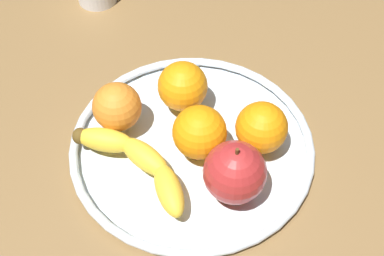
{
  "coord_description": "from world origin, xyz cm",
  "views": [
    {
      "loc": [
        -33.03,
        27.47,
        58.74
      ],
      "look_at": [
        0.0,
        0.0,
        4.8
      ],
      "focal_mm": 48.84,
      "sensor_mm": 36.0,
      "label": 1
    }
  ],
  "objects_px": {
    "apple": "(235,172)",
    "orange_front_right": "(262,128)",
    "orange_center": "(183,86)",
    "banana": "(136,161)",
    "orange_front_left": "(117,107)",
    "orange_back_right": "(201,131)",
    "fruit_bowl": "(192,146)"
  },
  "relations": [
    {
      "from": "apple",
      "to": "orange_front_right",
      "type": "relative_size",
      "value": 1.25
    },
    {
      "from": "orange_center",
      "to": "banana",
      "type": "bearing_deg",
      "value": 112.85
    },
    {
      "from": "orange_center",
      "to": "orange_front_left",
      "type": "height_order",
      "value": "orange_center"
    },
    {
      "from": "orange_center",
      "to": "apple",
      "type": "bearing_deg",
      "value": 164.17
    },
    {
      "from": "orange_front_right",
      "to": "apple",
      "type": "bearing_deg",
      "value": 112.17
    },
    {
      "from": "orange_back_right",
      "to": "orange_center",
      "type": "bearing_deg",
      "value": -22.97
    },
    {
      "from": "apple",
      "to": "orange_front_right",
      "type": "xyz_separation_m",
      "value": [
        0.03,
        -0.08,
        -0.0
      ]
    },
    {
      "from": "fruit_bowl",
      "to": "banana",
      "type": "height_order",
      "value": "banana"
    },
    {
      "from": "fruit_bowl",
      "to": "orange_center",
      "type": "xyz_separation_m",
      "value": [
        0.06,
        -0.03,
        0.04
      ]
    },
    {
      "from": "apple",
      "to": "orange_center",
      "type": "height_order",
      "value": "apple"
    },
    {
      "from": "banana",
      "to": "orange_front_right",
      "type": "height_order",
      "value": "orange_front_right"
    },
    {
      "from": "orange_front_left",
      "to": "banana",
      "type": "bearing_deg",
      "value": 161.63
    },
    {
      "from": "banana",
      "to": "orange_front_left",
      "type": "xyz_separation_m",
      "value": [
        0.08,
        -0.03,
        0.02
      ]
    },
    {
      "from": "fruit_bowl",
      "to": "orange_front_right",
      "type": "bearing_deg",
      "value": -131.73
    },
    {
      "from": "banana",
      "to": "apple",
      "type": "bearing_deg",
      "value": -153.44
    },
    {
      "from": "orange_center",
      "to": "orange_front_left",
      "type": "bearing_deg",
      "value": 72.58
    },
    {
      "from": "orange_front_left",
      "to": "apple",
      "type": "bearing_deg",
      "value": -165.42
    },
    {
      "from": "orange_front_right",
      "to": "orange_back_right",
      "type": "distance_m",
      "value": 0.08
    },
    {
      "from": "orange_center",
      "to": "orange_front_right",
      "type": "distance_m",
      "value": 0.13
    },
    {
      "from": "orange_front_left",
      "to": "orange_back_right",
      "type": "xyz_separation_m",
      "value": [
        -0.11,
        -0.06,
        0.0
      ]
    },
    {
      "from": "apple",
      "to": "orange_center",
      "type": "relative_size",
      "value": 1.23
    },
    {
      "from": "banana",
      "to": "orange_front_right",
      "type": "xyz_separation_m",
      "value": [
        -0.07,
        -0.15,
        0.02
      ]
    },
    {
      "from": "fruit_bowl",
      "to": "orange_front_left",
      "type": "height_order",
      "value": "orange_front_left"
    },
    {
      "from": "fruit_bowl",
      "to": "orange_front_right",
      "type": "relative_size",
      "value": 4.83
    },
    {
      "from": "fruit_bowl",
      "to": "banana",
      "type": "distance_m",
      "value": 0.09
    },
    {
      "from": "fruit_bowl",
      "to": "orange_back_right",
      "type": "distance_m",
      "value": 0.05
    },
    {
      "from": "orange_center",
      "to": "fruit_bowl",
      "type": "bearing_deg",
      "value": 150.8
    },
    {
      "from": "orange_front_right",
      "to": "orange_back_right",
      "type": "bearing_deg",
      "value": 55.55
    },
    {
      "from": "banana",
      "to": "orange_front_left",
      "type": "relative_size",
      "value": 2.97
    },
    {
      "from": "apple",
      "to": "orange_front_left",
      "type": "bearing_deg",
      "value": 14.58
    },
    {
      "from": "banana",
      "to": "orange_back_right",
      "type": "relative_size",
      "value": 2.79
    },
    {
      "from": "orange_front_right",
      "to": "orange_back_right",
      "type": "relative_size",
      "value": 0.97
    }
  ]
}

